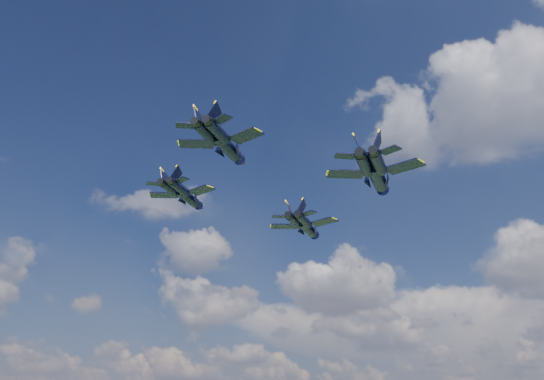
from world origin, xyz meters
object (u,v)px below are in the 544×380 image
at_px(jet_left, 188,197).
at_px(jet_slot, 228,147).
at_px(jet_lead, 308,228).
at_px(jet_right, 378,177).

bearing_deg(jet_left, jet_slot, -52.49).
xyz_separation_m(jet_left, jet_slot, (20.36, -13.93, -2.28)).
height_order(jet_lead, jet_left, jet_left).
relative_size(jet_lead, jet_right, 0.88).
bearing_deg(jet_lead, jet_slot, -89.75).
distance_m(jet_left, jet_slot, 24.77).
relative_size(jet_right, jet_slot, 1.24).
xyz_separation_m(jet_left, jet_right, (29.88, 7.47, -1.51)).
bearing_deg(jet_lead, jet_left, -135.64).
relative_size(jet_lead, jet_left, 1.07).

